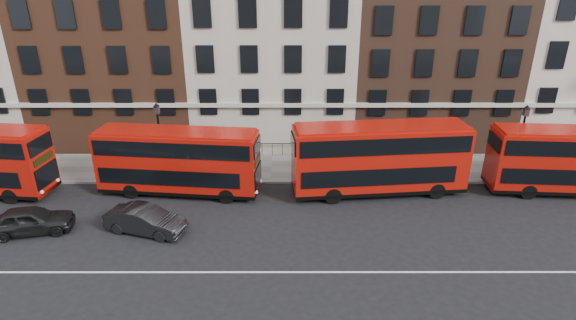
{
  "coord_description": "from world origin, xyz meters",
  "views": [
    {
      "loc": [
        1.21,
        -20.04,
        13.59
      ],
      "look_at": [
        1.23,
        5.0,
        3.0
      ],
      "focal_mm": 28.0,
      "sensor_mm": 36.0,
      "label": 1
    }
  ],
  "objects_px": {
    "bus_b": "(178,160)",
    "bus_d": "(574,160)",
    "bus_c": "(379,158)",
    "car_rear": "(30,220)",
    "car_front": "(145,220)"
  },
  "relations": [
    {
      "from": "bus_b",
      "to": "bus_d",
      "type": "bearing_deg",
      "value": 6.3
    },
    {
      "from": "bus_b",
      "to": "bus_d",
      "type": "xyz_separation_m",
      "value": [
        25.56,
        -0.0,
        0.03
      ]
    },
    {
      "from": "bus_c",
      "to": "car_rear",
      "type": "distance_m",
      "value": 20.87
    },
    {
      "from": "bus_d",
      "to": "car_rear",
      "type": "height_order",
      "value": "bus_d"
    },
    {
      "from": "bus_b",
      "to": "car_rear",
      "type": "xyz_separation_m",
      "value": [
        -7.27,
        -4.89,
        -1.56
      ]
    },
    {
      "from": "bus_d",
      "to": "car_rear",
      "type": "bearing_deg",
      "value": -167.35
    },
    {
      "from": "bus_c",
      "to": "car_rear",
      "type": "height_order",
      "value": "bus_c"
    },
    {
      "from": "car_front",
      "to": "bus_b",
      "type": "bearing_deg",
      "value": 6.44
    },
    {
      "from": "car_front",
      "to": "bus_d",
      "type": "bearing_deg",
      "value": -63.03
    },
    {
      "from": "bus_c",
      "to": "bus_d",
      "type": "xyz_separation_m",
      "value": [
        12.62,
        0.01,
        -0.16
      ]
    },
    {
      "from": "car_rear",
      "to": "bus_c",
      "type": "bearing_deg",
      "value": -88.88
    },
    {
      "from": "bus_b",
      "to": "bus_c",
      "type": "bearing_deg",
      "value": 6.27
    },
    {
      "from": "bus_b",
      "to": "bus_d",
      "type": "distance_m",
      "value": 25.56
    },
    {
      "from": "bus_d",
      "to": "car_front",
      "type": "relative_size",
      "value": 2.34
    },
    {
      "from": "bus_b",
      "to": "bus_c",
      "type": "xyz_separation_m",
      "value": [
        12.95,
        -0.01,
        0.19
      ]
    }
  ]
}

